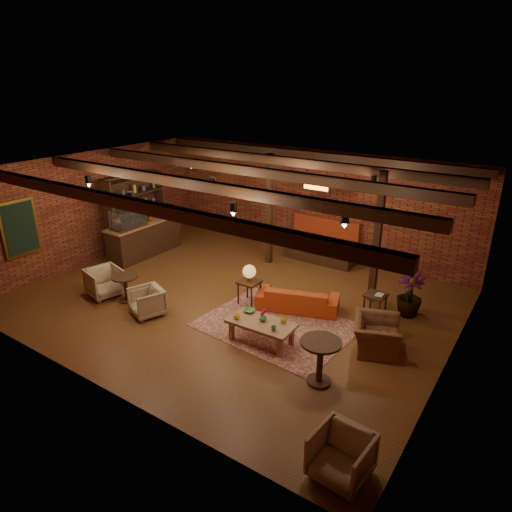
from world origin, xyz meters
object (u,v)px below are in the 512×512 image
Objects in this scene: plant_tall at (415,253)px; side_table_book at (376,296)px; round_table_left at (126,284)px; sofa at (298,298)px; armchair_b at (147,301)px; coffee_table at (261,324)px; armchair_far at (341,454)px; side_table_lamp at (249,274)px; armchair_a at (104,281)px; armchair_right at (377,330)px; round_table_right at (320,355)px.

side_table_book is at bearing -148.04° from plant_tall.
round_table_left is 5.96m from side_table_book.
sofa is 2.68× the size of armchair_b.
coffee_table is 3.77m from round_table_left.
sofa is 2.50× the size of armchair_far.
side_table_lamp is at bearing 69.21° from armchair_b.
side_table_lamp is 5.32m from armchair_far.
armchair_a is 0.78× the size of armchair_right.
armchair_b is at bearing -132.62° from side_table_lamp.
armchair_far reaches higher than coffee_table.
armchair_right reaches higher than round_table_right.
round_table_right is at bearing 21.37° from armchair_b.
armchair_far is (0.72, -3.29, -0.06)m from armchair_right.
side_table_lamp is 1.17× the size of round_table_right.
armchair_far is at bearing -74.94° from side_table_book.
coffee_table is 1.96× the size of armchair_b.
plant_tall reaches higher than armchair_right.
round_table_left is 5.99m from armchair_right.
round_table_right is at bearing -33.00° from side_table_lamp.
round_table_right is (5.37, -0.23, 0.12)m from round_table_left.
armchair_right is at bearing -93.25° from plant_tall.
plant_tall is (3.36, 1.58, 0.78)m from side_table_lamp.
armchair_b is 0.23× the size of plant_tall.
side_table_lamp is at bearing 66.37° from armchair_right.
round_table_right is at bearing 129.27° from armchair_far.
sofa is at bearing -154.32° from side_table_book.
round_table_left is 6.83m from armchair_far.
plant_tall is (5.00, 3.36, 1.19)m from armchair_b.
armchair_far is 5.27m from plant_tall.
armchair_b is (0.94, -0.20, -0.09)m from round_table_left.
coffee_table reaches higher than armchair_b.
coffee_table is at bearing -121.92° from side_table_book.
armchair_far is at bearing -41.50° from side_table_lamp.
sofa is 2.25m from armchair_right.
armchair_a is (-0.68, -0.09, -0.05)m from round_table_left.
armchair_b is at bearing 167.28° from armchair_far.
side_table_lamp is 1.51× the size of round_table_left.
side_table_book is (1.61, 0.77, 0.19)m from sofa.
sofa is 3.51m from armchair_b.
coffee_table is at bearing 73.63° from sofa.
side_table_book is at bearing 27.55° from round_table_left.
armchair_far is (1.26, -4.70, -0.09)m from side_table_book.
sofa is at bearing 20.06° from side_table_lamp.
armchair_b is at bearing -145.81° from side_table_book.
sofa is at bearing 130.68° from armchair_far.
plant_tall reaches higher than sofa.
side_table_lamp reaches higher than armchair_far.
side_table_lamp is 3.04m from round_table_left.
side_table_book is 0.69× the size of armchair_far.
armchair_right is 2.12m from plant_tall.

